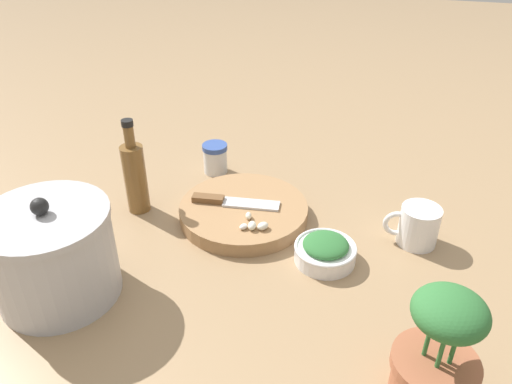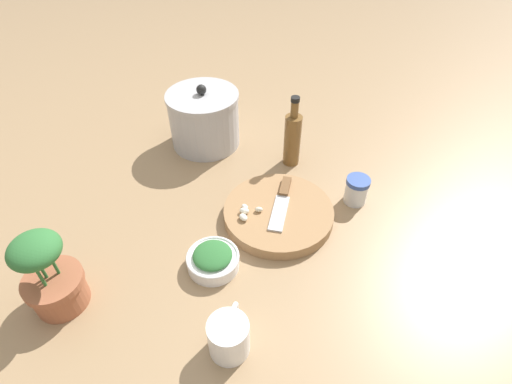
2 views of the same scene
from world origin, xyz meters
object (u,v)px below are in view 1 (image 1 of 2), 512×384
spice_jar (215,158)px  coffee_mug (417,226)px  herb_bowl (325,250)px  chef_knife (230,201)px  cutting_board (244,211)px  oil_bottle (135,176)px  stock_pot (53,255)px  garlic_cloves (254,224)px  potted_herb (437,358)px

spice_jar → coffee_mug: bearing=160.5°
herb_bowl → coffee_mug: (-0.16, -0.10, 0.02)m
chef_knife → spice_jar: bearing=-157.8°
cutting_board → oil_bottle: (0.23, 0.03, 0.07)m
herb_bowl → stock_pot: 0.47m
garlic_cloves → coffee_mug: bearing=-166.6°
chef_knife → spice_jar: (0.09, -0.17, 0.00)m
chef_knife → potted_herb: size_ratio=0.98×
cutting_board → garlic_cloves: garlic_cloves is taller
stock_pot → herb_bowl: bearing=-154.8°
cutting_board → garlic_cloves: 0.08m
garlic_cloves → herb_bowl: size_ratio=0.52×
coffee_mug → potted_herb: (-0.01, 0.35, 0.04)m
cutting_board → coffee_mug: coffee_mug is taller
spice_jar → stock_pot: 0.48m
garlic_cloves → potted_herb: (-0.32, 0.28, 0.04)m
spice_jar → oil_bottle: oil_bottle is taller
cutting_board → coffee_mug: bearing=-179.2°
cutting_board → herb_bowl: size_ratio=2.31×
oil_bottle → herb_bowl: bearing=170.5°
oil_bottle → stock_pot: 0.27m
chef_knife → garlic_cloves: 0.10m
cutting_board → chef_knife: chef_knife is taller
spice_jar → garlic_cloves: bearing=124.1°
chef_knife → stock_pot: bearing=-41.4°
herb_bowl → potted_herb: bearing=124.7°
garlic_cloves → chef_knife: bearing=-44.2°
potted_herb → chef_knife: bearing=-42.0°
stock_pot → chef_knife: bearing=-125.4°
herb_bowl → stock_pot: stock_pot is taller
stock_pot → oil_bottle: bearing=-92.9°
cutting_board → stock_pot: size_ratio=1.29×
chef_knife → spice_jar: 0.19m
cutting_board → herb_bowl: bearing=152.6°
cutting_board → oil_bottle: oil_bottle is taller
coffee_mug → spice_jar: bearing=-19.5°
garlic_cloves → herb_bowl: herb_bowl is taller
chef_knife → oil_bottle: (0.20, 0.03, 0.05)m
coffee_mug → cutting_board: bearing=0.8°
herb_bowl → potted_herb: potted_herb is taller
chef_knife → garlic_cloves: garlic_cloves is taller
coffee_mug → potted_herb: potted_herb is taller
herb_bowl → oil_bottle: 0.42m
garlic_cloves → stock_pot: stock_pot is taller
herb_bowl → cutting_board: bearing=-27.4°
chef_knife → spice_jar: spice_jar is taller
spice_jar → oil_bottle: bearing=61.5°
stock_pot → potted_herb: (-0.60, 0.06, -0.00)m
oil_bottle → garlic_cloves: bearing=171.2°
cutting_board → herb_bowl: herb_bowl is taller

